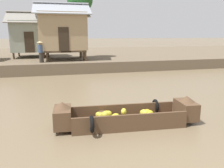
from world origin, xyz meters
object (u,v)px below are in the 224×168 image
at_px(stilt_house_mid_right, 63,31).
at_px(stilt_house_mid_left, 31,36).
at_px(banana_boat, 127,116).
at_px(stilt_house_right, 64,33).
at_px(vendor_person, 41,50).
at_px(palm_tree_mid, 80,0).

bearing_deg(stilt_house_mid_right, stilt_house_mid_left, 133.07).
distance_m(banana_boat, stilt_house_right, 13.64).
height_order(stilt_house_right, vendor_person, stilt_house_right).
distance_m(palm_tree_mid, vendor_person, 6.20).
relative_size(banana_boat, palm_tree_mid, 0.77).
bearing_deg(banana_boat, palm_tree_mid, 89.29).
relative_size(stilt_house_mid_left, stilt_house_mid_right, 0.90).
distance_m(banana_boat, vendor_person, 11.88).
distance_m(banana_boat, stilt_house_mid_left, 16.81).
bearing_deg(stilt_house_mid_right, palm_tree_mid, 38.52).
bearing_deg(stilt_house_mid_left, vendor_person, -77.39).
distance_m(stilt_house_mid_left, stilt_house_mid_right, 4.17).
bearing_deg(banana_boat, stilt_house_mid_right, 96.61).
bearing_deg(stilt_house_mid_left, palm_tree_mid, -20.51).
bearing_deg(banana_boat, vendor_person, 106.18).
xyz_separation_m(banana_boat, stilt_house_mid_right, (-1.51, 13.01, 2.97)).
height_order(banana_boat, stilt_house_mid_left, stilt_house_mid_left).
bearing_deg(stilt_house_right, banana_boat, -84.14).
distance_m(banana_boat, stilt_house_mid_right, 13.43).
height_order(stilt_house_mid_right, palm_tree_mid, palm_tree_mid).
xyz_separation_m(banana_boat, vendor_person, (-3.29, 11.33, 1.46)).
distance_m(stilt_house_right, palm_tree_mid, 3.41).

